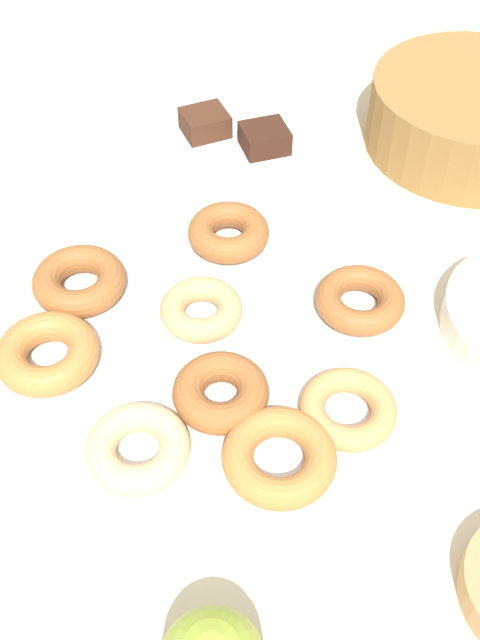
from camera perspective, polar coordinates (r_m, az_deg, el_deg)
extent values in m
plane|color=beige|center=(0.71, -2.11, -3.43)|extent=(2.40, 2.40, 0.00)
cylinder|color=silver|center=(0.70, -2.13, -3.00)|extent=(0.37, 0.37, 0.02)
torus|color=tan|center=(0.71, -2.98, 0.82)|extent=(0.10, 0.10, 0.02)
torus|color=#995B2D|center=(0.73, 9.13, 1.52)|extent=(0.12, 0.12, 0.03)
torus|color=#BC7A3D|center=(0.70, -14.50, -2.49)|extent=(0.11, 0.11, 0.03)
torus|color=#EABC84|center=(0.62, -7.83, -9.68)|extent=(0.12, 0.12, 0.03)
torus|color=#995B2D|center=(0.75, -12.16, 2.94)|extent=(0.10, 0.10, 0.03)
torus|color=#995B2D|center=(0.65, -1.48, -5.54)|extent=(0.10, 0.10, 0.03)
torus|color=#995B2D|center=(0.79, -0.88, 6.72)|extent=(0.12, 0.12, 0.03)
torus|color=tan|center=(0.65, 8.25, -6.72)|extent=(0.11, 0.11, 0.02)
torus|color=#BC7A3D|center=(0.62, 3.02, -10.39)|extent=(0.10, 0.10, 0.03)
cylinder|color=silver|center=(0.95, -0.65, 12.95)|extent=(0.24, 0.24, 0.02)
cube|color=#472819|center=(0.95, -2.69, 14.81)|extent=(0.05, 0.06, 0.03)
cube|color=#381E14|center=(0.92, 1.89, 13.70)|extent=(0.06, 0.06, 0.03)
cylinder|color=olive|center=(0.99, 17.42, 14.70)|extent=(0.30, 0.30, 0.09)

